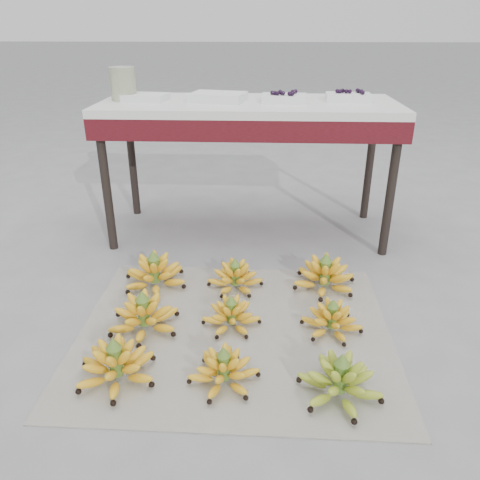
{
  "coord_description": "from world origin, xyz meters",
  "views": [
    {
      "loc": [
        0.01,
        -1.59,
        1.14
      ],
      "look_at": [
        -0.08,
        0.33,
        0.24
      ],
      "focal_mm": 35.0,
      "sensor_mm": 36.0,
      "label": 1
    }
  ],
  "objects_px": {
    "bunch_mid_left": "(144,316)",
    "bunch_back_right": "(325,276)",
    "bunch_front_center": "(224,370)",
    "tray_far_left": "(146,97)",
    "tray_far_right": "(349,97)",
    "newspaper_mat": "(234,331)",
    "bunch_front_left": "(116,365)",
    "vendor_table": "(249,118)",
    "bunch_mid_center": "(231,315)",
    "tray_left": "(218,97)",
    "bunch_front_right": "(340,381)",
    "bunch_mid_right": "(332,320)",
    "glass_jar": "(123,84)",
    "bunch_back_left": "(155,274)",
    "bunch_back_center": "(235,277)",
    "tray_right": "(284,98)"
  },
  "relations": [
    {
      "from": "tray_far_right",
      "to": "tray_left",
      "type": "bearing_deg",
      "value": -175.84
    },
    {
      "from": "bunch_front_center",
      "to": "vendor_table",
      "type": "height_order",
      "value": "vendor_table"
    },
    {
      "from": "tray_right",
      "to": "glass_jar",
      "type": "bearing_deg",
      "value": 178.81
    },
    {
      "from": "bunch_mid_left",
      "to": "bunch_back_right",
      "type": "bearing_deg",
      "value": 20.36
    },
    {
      "from": "bunch_mid_center",
      "to": "bunch_mid_right",
      "type": "bearing_deg",
      "value": 21.4
    },
    {
      "from": "tray_far_left",
      "to": "bunch_mid_left",
      "type": "bearing_deg",
      "value": -80.69
    },
    {
      "from": "bunch_front_right",
      "to": "bunch_mid_left",
      "type": "relative_size",
      "value": 1.13
    },
    {
      "from": "tray_left",
      "to": "newspaper_mat",
      "type": "bearing_deg",
      "value": -81.93
    },
    {
      "from": "bunch_back_right",
      "to": "tray_far_left",
      "type": "xyz_separation_m",
      "value": [
        -0.93,
        0.64,
        0.71
      ]
    },
    {
      "from": "bunch_mid_right",
      "to": "bunch_front_left",
      "type": "bearing_deg",
      "value": -134.28
    },
    {
      "from": "bunch_mid_right",
      "to": "bunch_back_center",
      "type": "relative_size",
      "value": 1.03
    },
    {
      "from": "bunch_back_left",
      "to": "bunch_back_center",
      "type": "distance_m",
      "value": 0.38
    },
    {
      "from": "newspaper_mat",
      "to": "tray_left",
      "type": "bearing_deg",
      "value": 98.07
    },
    {
      "from": "bunch_mid_center",
      "to": "vendor_table",
      "type": "height_order",
      "value": "vendor_table"
    },
    {
      "from": "bunch_front_left",
      "to": "bunch_back_right",
      "type": "xyz_separation_m",
      "value": [
        0.79,
        0.66,
        0.0
      ]
    },
    {
      "from": "bunch_front_center",
      "to": "bunch_mid_left",
      "type": "bearing_deg",
      "value": 133.38
    },
    {
      "from": "tray_far_right",
      "to": "newspaper_mat",
      "type": "bearing_deg",
      "value": -117.84
    },
    {
      "from": "bunch_front_right",
      "to": "bunch_mid_center",
      "type": "relative_size",
      "value": 1.15
    },
    {
      "from": "bunch_front_left",
      "to": "vendor_table",
      "type": "distance_m",
      "value": 1.5
    },
    {
      "from": "bunch_mid_right",
      "to": "vendor_table",
      "type": "height_order",
      "value": "vendor_table"
    },
    {
      "from": "newspaper_mat",
      "to": "bunch_mid_right",
      "type": "xyz_separation_m",
      "value": [
        0.39,
        0.02,
        0.05
      ]
    },
    {
      "from": "bunch_back_right",
      "to": "bunch_back_left",
      "type": "bearing_deg",
      "value": 165.47
    },
    {
      "from": "bunch_front_right",
      "to": "bunch_back_right",
      "type": "bearing_deg",
      "value": 106.29
    },
    {
      "from": "tray_left",
      "to": "bunch_mid_left",
      "type": "bearing_deg",
      "value": -102.69
    },
    {
      "from": "bunch_back_left",
      "to": "glass_jar",
      "type": "relative_size",
      "value": 2.23
    },
    {
      "from": "bunch_back_center",
      "to": "tray_far_left",
      "type": "xyz_separation_m",
      "value": [
        -0.51,
        0.66,
        0.72
      ]
    },
    {
      "from": "tray_right",
      "to": "tray_far_right",
      "type": "distance_m",
      "value": 0.35
    },
    {
      "from": "bunch_front_right",
      "to": "vendor_table",
      "type": "height_order",
      "value": "vendor_table"
    },
    {
      "from": "tray_left",
      "to": "bunch_back_center",
      "type": "bearing_deg",
      "value": -79.17
    },
    {
      "from": "newspaper_mat",
      "to": "tray_left",
      "type": "distance_m",
      "value": 1.27
    },
    {
      "from": "newspaper_mat",
      "to": "glass_jar",
      "type": "distance_m",
      "value": 1.46
    },
    {
      "from": "bunch_back_left",
      "to": "bunch_mid_right",
      "type": "bearing_deg",
      "value": -40.51
    },
    {
      "from": "bunch_mid_center",
      "to": "tray_far_right",
      "type": "height_order",
      "value": "tray_far_right"
    },
    {
      "from": "bunch_front_center",
      "to": "tray_far_left",
      "type": "distance_m",
      "value": 1.57
    },
    {
      "from": "tray_far_left",
      "to": "tray_far_right",
      "type": "bearing_deg",
      "value": 2.42
    },
    {
      "from": "bunch_back_center",
      "to": "tray_left",
      "type": "bearing_deg",
      "value": 115.74
    },
    {
      "from": "bunch_front_left",
      "to": "bunch_mid_right",
      "type": "relative_size",
      "value": 1.18
    },
    {
      "from": "bunch_front_right",
      "to": "bunch_mid_center",
      "type": "height_order",
      "value": "bunch_front_right"
    },
    {
      "from": "bunch_back_right",
      "to": "vendor_table",
      "type": "bearing_deg",
      "value": 104.6
    },
    {
      "from": "bunch_back_right",
      "to": "tray_far_right",
      "type": "distance_m",
      "value": 1.0
    },
    {
      "from": "newspaper_mat",
      "to": "bunch_front_center",
      "type": "height_order",
      "value": "bunch_front_center"
    },
    {
      "from": "bunch_back_center",
      "to": "vendor_table",
      "type": "height_order",
      "value": "vendor_table"
    },
    {
      "from": "bunch_back_left",
      "to": "tray_left",
      "type": "xyz_separation_m",
      "value": [
        0.25,
        0.65,
        0.71
      ]
    },
    {
      "from": "bunch_front_center",
      "to": "bunch_mid_right",
      "type": "distance_m",
      "value": 0.52
    },
    {
      "from": "bunch_front_left",
      "to": "bunch_mid_left",
      "type": "xyz_separation_m",
      "value": [
        0.03,
        0.3,
        0.0
      ]
    },
    {
      "from": "bunch_mid_right",
      "to": "tray_far_right",
      "type": "xyz_separation_m",
      "value": [
        0.16,
        1.02,
        0.72
      ]
    },
    {
      "from": "tray_far_right",
      "to": "bunch_front_center",
      "type": "bearing_deg",
      "value": -113.01
    },
    {
      "from": "bunch_mid_left",
      "to": "bunch_mid_right",
      "type": "bearing_deg",
      "value": -3.18
    },
    {
      "from": "bunch_mid_right",
      "to": "glass_jar",
      "type": "height_order",
      "value": "glass_jar"
    },
    {
      "from": "newspaper_mat",
      "to": "tray_far_right",
      "type": "bearing_deg",
      "value": 62.16
    }
  ]
}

